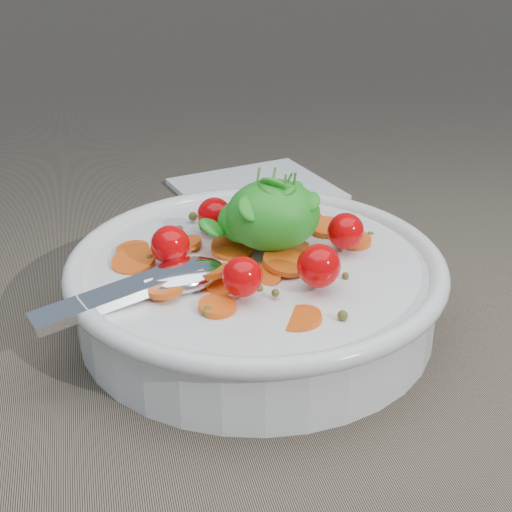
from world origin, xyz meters
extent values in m
plane|color=#746552|center=(0.00, 0.00, 0.00)|extent=(6.00, 6.00, 0.00)
cylinder|color=silver|center=(0.03, -0.02, 0.02)|extent=(0.25, 0.25, 0.05)
torus|color=silver|center=(0.03, -0.02, 0.05)|extent=(0.26, 0.26, 0.01)
cylinder|color=silver|center=(0.03, -0.02, 0.00)|extent=(0.12, 0.12, 0.01)
cylinder|color=brown|center=(0.03, -0.02, 0.02)|extent=(0.23, 0.23, 0.04)
cylinder|color=#E75913|center=(0.05, -0.01, 0.05)|extent=(0.04, 0.04, 0.01)
cylinder|color=#E75913|center=(0.03, 0.01, 0.05)|extent=(0.04, 0.04, 0.01)
cylinder|color=#E75913|center=(-0.02, 0.02, 0.05)|extent=(0.04, 0.04, 0.01)
cylinder|color=#E75913|center=(-0.06, 0.02, 0.05)|extent=(0.03, 0.03, 0.01)
cylinder|color=#E75913|center=(0.03, 0.04, 0.05)|extent=(0.03, 0.03, 0.01)
cylinder|color=#E75913|center=(0.08, 0.03, 0.05)|extent=(0.04, 0.04, 0.02)
cylinder|color=#E75913|center=(-0.01, -0.04, 0.05)|extent=(0.03, 0.03, 0.01)
cylinder|color=#E75913|center=(0.00, -0.05, 0.05)|extent=(0.03, 0.03, 0.01)
cylinder|color=#E75913|center=(0.05, 0.04, 0.05)|extent=(0.04, 0.04, 0.02)
cylinder|color=#E75913|center=(-0.04, -0.05, 0.05)|extent=(0.03, 0.03, 0.01)
cylinder|color=#E75913|center=(0.03, -0.10, 0.05)|extent=(0.03, 0.03, 0.01)
cylinder|color=#E75913|center=(-0.03, -0.03, 0.05)|extent=(0.04, 0.04, 0.01)
cylinder|color=#E75913|center=(0.08, 0.04, 0.05)|extent=(0.04, 0.04, 0.01)
cylinder|color=#E75913|center=(0.04, -0.04, 0.05)|extent=(0.03, 0.03, 0.01)
cylinder|color=#E75913|center=(-0.01, -0.04, 0.06)|extent=(0.04, 0.04, 0.01)
cylinder|color=#E75913|center=(0.05, 0.05, 0.05)|extent=(0.03, 0.03, 0.01)
cylinder|color=#E75913|center=(0.02, 0.02, 0.05)|extent=(0.03, 0.03, 0.01)
cylinder|color=#E75913|center=(0.02, 0.00, 0.04)|extent=(0.03, 0.03, 0.01)
cylinder|color=#E75913|center=(-0.01, -0.08, 0.05)|extent=(0.03, 0.03, 0.01)
cylinder|color=#E75913|center=(0.09, 0.02, 0.05)|extent=(0.03, 0.03, 0.01)
cylinder|color=#E75913|center=(0.01, 0.00, 0.05)|extent=(0.04, 0.04, 0.01)
cylinder|color=#E75913|center=(0.02, -0.04, 0.05)|extent=(0.03, 0.03, 0.01)
cylinder|color=#E75913|center=(0.10, -0.01, 0.05)|extent=(0.03, 0.03, 0.01)
cylinder|color=#E75913|center=(-0.06, 0.00, 0.05)|extent=(0.03, 0.03, 0.01)
sphere|color=#4C4F1A|center=(-0.01, 0.06, 0.05)|extent=(0.01, 0.01, 0.01)
sphere|color=#4C4F1A|center=(0.01, 0.05, 0.05)|extent=(0.01, 0.01, 0.01)
sphere|color=#4C4F1A|center=(0.02, -0.06, 0.05)|extent=(0.01, 0.01, 0.01)
sphere|color=#4C4F1A|center=(-0.02, -0.02, 0.05)|extent=(0.01, 0.01, 0.01)
sphere|color=#4C4F1A|center=(-0.02, 0.03, 0.05)|extent=(0.01, 0.01, 0.01)
sphere|color=#4C4F1A|center=(0.12, 0.01, 0.05)|extent=(0.01, 0.01, 0.01)
sphere|color=#4C4F1A|center=(-0.05, -0.01, 0.05)|extent=(0.00, 0.00, 0.00)
sphere|color=#4C4F1A|center=(0.08, -0.06, 0.05)|extent=(0.00, 0.00, 0.00)
sphere|color=#4C4F1A|center=(-0.02, -0.08, 0.05)|extent=(0.01, 0.01, 0.01)
sphere|color=#4C4F1A|center=(-0.07, -0.05, 0.05)|extent=(0.01, 0.01, 0.01)
sphere|color=#4C4F1A|center=(0.08, 0.06, 0.05)|extent=(0.01, 0.01, 0.01)
sphere|color=#4C4F1A|center=(0.03, -0.07, 0.05)|extent=(0.01, 0.01, 0.01)
sphere|color=#4C4F1A|center=(0.08, 0.03, 0.05)|extent=(0.01, 0.01, 0.01)
sphere|color=#4C4F1A|center=(0.06, -0.11, 0.05)|extent=(0.01, 0.01, 0.01)
sphere|color=#4C4F1A|center=(0.00, 0.04, 0.05)|extent=(0.01, 0.01, 0.01)
sphere|color=#4C4F1A|center=(0.00, -0.04, 0.05)|extent=(0.01, 0.01, 0.01)
sphere|color=#CC0205|center=(0.09, -0.02, 0.06)|extent=(0.03, 0.03, 0.03)
sphere|color=#CC0205|center=(0.04, 0.03, 0.07)|extent=(0.03, 0.03, 0.03)
sphere|color=#CC0205|center=(0.01, 0.03, 0.06)|extent=(0.03, 0.03, 0.03)
sphere|color=#CC0205|center=(-0.03, -0.01, 0.07)|extent=(0.03, 0.03, 0.03)
sphere|color=#CC0205|center=(0.01, -0.07, 0.06)|extent=(0.03, 0.03, 0.03)
sphere|color=#CC0205|center=(0.05, -0.07, 0.07)|extent=(0.03, 0.03, 0.03)
ellipsoid|color=green|center=(0.04, -0.01, 0.08)|extent=(0.07, 0.06, 0.05)
ellipsoid|color=green|center=(0.02, 0.00, 0.07)|extent=(0.04, 0.04, 0.03)
ellipsoid|color=green|center=(0.00, 0.00, 0.07)|extent=(0.03, 0.03, 0.02)
ellipsoid|color=green|center=(0.04, -0.01, 0.09)|extent=(0.02, 0.02, 0.02)
ellipsoid|color=green|center=(0.04, -0.01, 0.10)|extent=(0.02, 0.02, 0.01)
ellipsoid|color=green|center=(0.05, 0.00, 0.09)|extent=(0.03, 0.02, 0.02)
ellipsoid|color=green|center=(0.04, -0.01, 0.10)|extent=(0.03, 0.03, 0.02)
ellipsoid|color=green|center=(0.04, -0.01, 0.09)|extent=(0.03, 0.03, 0.02)
ellipsoid|color=green|center=(0.04, -0.01, 0.09)|extent=(0.02, 0.02, 0.01)
ellipsoid|color=green|center=(0.04, -0.02, 0.08)|extent=(0.03, 0.03, 0.02)
ellipsoid|color=green|center=(0.04, -0.01, 0.09)|extent=(0.03, 0.03, 0.02)
ellipsoid|color=green|center=(0.06, -0.02, 0.09)|extent=(0.02, 0.02, 0.02)
ellipsoid|color=green|center=(0.04, -0.02, 0.08)|extent=(0.03, 0.03, 0.03)
ellipsoid|color=green|center=(0.05, 0.01, 0.08)|extent=(0.03, 0.03, 0.01)
ellipsoid|color=green|center=(0.04, -0.01, 0.10)|extent=(0.03, 0.02, 0.03)
ellipsoid|color=green|center=(0.02, -0.02, 0.09)|extent=(0.02, 0.02, 0.02)
ellipsoid|color=green|center=(0.04, 0.00, 0.08)|extent=(0.03, 0.03, 0.02)
ellipsoid|color=green|center=(0.05, 0.01, 0.09)|extent=(0.02, 0.02, 0.01)
ellipsoid|color=green|center=(0.04, -0.02, 0.09)|extent=(0.03, 0.02, 0.02)
ellipsoid|color=green|center=(0.04, -0.01, 0.10)|extent=(0.03, 0.02, 0.01)
ellipsoid|color=green|center=(0.04, 0.00, 0.09)|extent=(0.03, 0.03, 0.01)
ellipsoid|color=green|center=(0.02, -0.01, 0.08)|extent=(0.02, 0.02, 0.01)
ellipsoid|color=green|center=(0.04, -0.01, 0.10)|extent=(0.02, 0.02, 0.02)
cylinder|color=#4C8C33|center=(0.04, -0.01, 0.09)|extent=(0.02, 0.01, 0.04)
cylinder|color=#4C8C33|center=(0.05, -0.01, 0.09)|extent=(0.00, 0.02, 0.04)
cylinder|color=#4C8C33|center=(0.04, -0.01, 0.09)|extent=(0.01, 0.01, 0.04)
cylinder|color=#4C8C33|center=(0.05, -0.02, 0.09)|extent=(0.00, 0.00, 0.04)
cylinder|color=#4C8C33|center=(0.03, -0.01, 0.09)|extent=(0.01, 0.01, 0.04)
ellipsoid|color=silver|center=(-0.03, -0.04, 0.05)|extent=(0.07, 0.05, 0.02)
cube|color=silver|center=(-0.07, -0.05, 0.05)|extent=(0.11, 0.05, 0.02)
cylinder|color=silver|center=(-0.04, -0.04, 0.05)|extent=(0.02, 0.02, 0.01)
cube|color=white|center=(0.09, 0.23, 0.00)|extent=(0.18, 0.16, 0.01)
camera|label=1|loc=(-0.08, -0.45, 0.27)|focal=50.00mm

